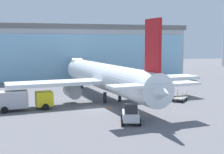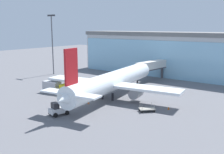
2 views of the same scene
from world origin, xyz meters
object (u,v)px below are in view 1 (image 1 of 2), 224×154
pushback_tug (131,115)px  baggage_cart (180,98)px  catering_truck (23,100)px  jet_bridge (77,64)px  airplane (107,77)px  safety_cone_wingtip (185,95)px  safety_cone_nose (111,107)px

pushback_tug → baggage_cart: bearing=-31.8°
catering_truck → jet_bridge: bearing=60.4°
airplane → safety_cone_wingtip: (13.34, -0.04, -3.31)m
airplane → baggage_cart: 11.70m
baggage_cart → safety_cone_wingtip: (2.60, 3.44, -0.23)m
airplane → catering_truck: bearing=101.5°
jet_bridge → airplane: size_ratio=0.37×
airplane → baggage_cart: airplane is taller
catering_truck → safety_cone_nose: catering_truck is taller
airplane → catering_truck: 13.67m
jet_bridge → pushback_tug: size_ratio=3.79×
jet_bridge → safety_cone_wingtip: bearing=-138.7°
jet_bridge → safety_cone_nose: 28.45m
jet_bridge → baggage_cart: size_ratio=4.25×
baggage_cart → pushback_tug: pushback_tug is taller
safety_cone_nose → airplane: bearing=82.4°
catering_truck → pushback_tug: size_ratio=2.14×
airplane → safety_cone_wingtip: bearing=-99.6°
catering_truck → safety_cone_wingtip: 26.41m
airplane → catering_truck: (-12.61, -4.82, -2.12)m
baggage_cart → pushback_tug: (-11.24, -11.19, 0.47)m
jet_bridge → airplane: 21.71m
baggage_cart → pushback_tug: size_ratio=0.89×
airplane → baggage_cart: bearing=-117.4°
safety_cone_nose → catering_truck: bearing=171.6°
baggage_cart → safety_cone_nose: 12.02m
pushback_tug → safety_cone_wingtip: size_ratio=6.42×
airplane → pushback_tug: size_ratio=10.18×
catering_truck → pushback_tug: 15.62m
jet_bridge → pushback_tug: (1.78, -36.25, -3.23)m
catering_truck → safety_cone_nose: (11.73, -1.74, -1.19)m
pushback_tug → safety_cone_wingtip: (13.84, 14.63, -0.70)m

